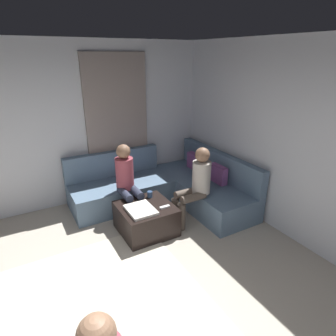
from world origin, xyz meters
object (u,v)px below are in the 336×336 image
object	(u,v)px
sectional_couch	(168,187)
person_on_couch_side	(127,180)
person_on_couch_back	(196,183)
ottoman	(146,218)
coffee_mug	(150,194)
game_remote	(165,207)

from	to	relation	value
sectional_couch	person_on_couch_side	bearing A→B (deg)	-79.55
person_on_couch_back	ottoman	bearing A→B (deg)	80.88
coffee_mug	game_remote	size ratio (longest dim) A/B	0.63
sectional_couch	game_remote	world-z (taller)	sectional_couch
game_remote	person_on_couch_back	bearing A→B (deg)	95.42
person_on_couch_side	ottoman	bearing A→B (deg)	97.99
person_on_couch_side	sectional_couch	bearing A→B (deg)	-169.55
game_remote	person_on_couch_back	xyz separation A→B (m)	(-0.05, 0.57, 0.23)
sectional_couch	game_remote	size ratio (longest dim) A/B	17.00
ottoman	sectional_couch	bearing A→B (deg)	131.31
sectional_couch	person_on_couch_side	size ratio (longest dim) A/B	2.12
person_on_couch_side	coffee_mug	bearing A→B (deg)	132.21
sectional_couch	ottoman	distance (m)	0.98
sectional_couch	person_on_couch_back	distance (m)	0.86
sectional_couch	ottoman	xyz separation A→B (m)	(0.64, -0.73, -0.07)
person_on_couch_back	game_remote	bearing A→B (deg)	95.42
game_remote	person_on_couch_side	world-z (taller)	person_on_couch_side
person_on_couch_back	person_on_couch_side	xyz separation A→B (m)	(-0.62, -0.86, 0.00)
sectional_couch	coffee_mug	xyz separation A→B (m)	(0.42, -0.55, 0.19)
coffee_mug	person_on_couch_side	world-z (taller)	person_on_couch_side
sectional_couch	ottoman	world-z (taller)	sectional_couch
game_remote	ottoman	bearing A→B (deg)	-129.29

